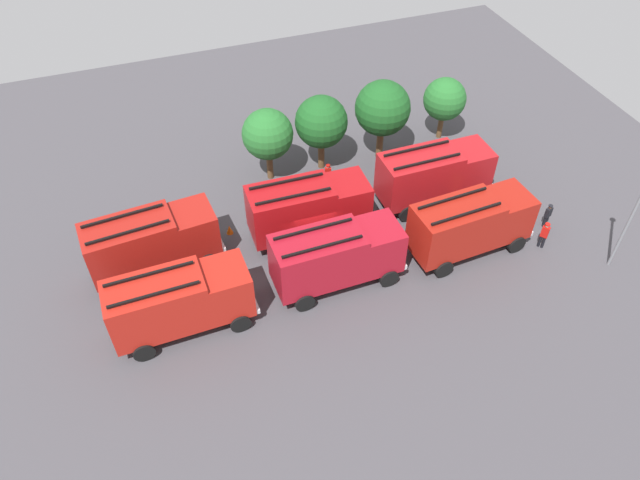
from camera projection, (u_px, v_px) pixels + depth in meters
name	position (u px, v px, depth m)	size (l,w,h in m)	color
ground_plane	(320.00, 257.00, 34.90)	(54.24, 54.24, 0.00)	#423F44
fire_truck_0	(179.00, 300.00, 29.80)	(7.26, 2.91, 3.88)	#AC1C13
fire_truck_1	(336.00, 255.00, 32.02)	(7.24, 2.84, 3.88)	maroon
fire_truck_2	(471.00, 223.00, 33.80)	(7.34, 3.12, 3.88)	maroon
fire_truck_3	(151.00, 241.00, 32.80)	(7.38, 3.25, 3.88)	maroon
fire_truck_4	(308.00, 207.00, 34.77)	(7.25, 2.88, 3.88)	#9E0F13
fire_truck_5	(434.00, 173.00, 37.02)	(7.22, 2.80, 3.88)	#A8151A
firefighter_0	(468.00, 201.00, 36.85)	(0.30, 0.45, 1.81)	black
firefighter_1	(548.00, 214.00, 36.19)	(0.47, 0.36, 1.62)	black
firefighter_2	(328.00, 174.00, 38.90)	(0.47, 0.35, 1.68)	black
firefighter_3	(441.00, 217.00, 35.91)	(0.43, 0.48, 1.72)	black
firefighter_4	(544.00, 234.00, 34.79)	(0.45, 0.48, 1.83)	black
tree_0	(268.00, 135.00, 37.80)	(3.26, 3.26, 5.06)	brown
tree_1	(321.00, 122.00, 38.51)	(3.42, 3.42, 5.29)	brown
tree_2	(383.00, 108.00, 39.18)	(3.66, 3.66, 5.67)	brown
tree_3	(445.00, 99.00, 41.36)	(2.95, 2.95, 4.57)	brown
traffic_cone_0	(230.00, 229.00, 36.13)	(0.41, 0.41, 0.59)	#F2600C
lamppost	(634.00, 212.00, 31.69)	(0.36, 0.36, 6.85)	slate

